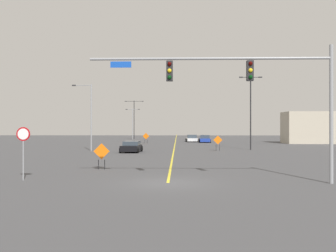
{
  "coord_description": "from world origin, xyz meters",
  "views": [
    {
      "loc": [
        0.54,
        -19.43,
        2.95
      ],
      "look_at": [
        -0.77,
        28.59,
        3.02
      ],
      "focal_mm": 39.74,
      "sensor_mm": 36.0,
      "label": 1
    }
  ],
  "objects": [
    {
      "name": "street_lamp_mid_left",
      "position": [
        -9.95,
        65.86,
        4.24
      ],
      "size": [
        3.28,
        0.24,
        7.06
      ],
      "color": "gray",
      "rests_on": "ground"
    },
    {
      "name": "roadside_building_east",
      "position": [
        24.81,
        46.45,
        2.77
      ],
      "size": [
        11.09,
        5.57,
        5.54
      ],
      "color": "#B2A893",
      "rests_on": "ground"
    },
    {
      "name": "traffic_signal_assembly",
      "position": [
        4.28,
        -0.01,
        5.27
      ],
      "size": [
        12.67,
        0.44,
        7.2
      ],
      "color": "gray",
      "rests_on": "ground"
    },
    {
      "name": "road_centre_stripe",
      "position": [
        0.0,
        58.02,
        0.0
      ],
      "size": [
        0.16,
        116.04,
        0.01
      ],
      "color": "yellow",
      "rests_on": "ground"
    },
    {
      "name": "car_black_distant",
      "position": [
        -4.83,
        23.14,
        0.61
      ],
      "size": [
        2.35,
        4.06,
        1.26
      ],
      "color": "black",
      "rests_on": "ground"
    },
    {
      "name": "street_lamp_mid_right",
      "position": [
        -10.16,
        25.13,
        4.51
      ],
      "size": [
        2.4,
        0.24,
        8.08
      ],
      "color": "gray",
      "rests_on": "ground"
    },
    {
      "name": "ground",
      "position": [
        0.0,
        0.0,
        0.0
      ],
      "size": [
        208.88,
        208.88,
        0.0
      ],
      "primitive_type": "plane",
      "color": "#444447"
    },
    {
      "name": "construction_sign_median_near",
      "position": [
        -4.75,
        6.04,
        1.13
      ],
      "size": [
        1.11,
        0.09,
        1.8
      ],
      "color": "orange",
      "rests_on": "ground"
    },
    {
      "name": "car_blue_far",
      "position": [
        5.46,
        49.72,
        0.64
      ],
      "size": [
        2.14,
        4.36,
        1.39
      ],
      "color": "#1E389E",
      "rests_on": "ground"
    },
    {
      "name": "car_white_near",
      "position": [
        3.16,
        52.66,
        0.63
      ],
      "size": [
        2.33,
        4.66,
        1.37
      ],
      "color": "white",
      "rests_on": "ground"
    },
    {
      "name": "construction_sign_right_shoulder",
      "position": [
        -5.13,
        45.89,
        1.16
      ],
      "size": [
        1.14,
        0.33,
        1.84
      ],
      "color": "orange",
      "rests_on": "ground"
    },
    {
      "name": "construction_sign_median_far",
      "position": [
        5.35,
        25.68,
        1.19
      ],
      "size": [
        1.08,
        0.05,
        1.86
      ],
      "color": "orange",
      "rests_on": "ground"
    },
    {
      "name": "street_lamp_near_left",
      "position": [
        9.77,
        28.07,
        5.41
      ],
      "size": [
        2.9,
        0.24,
        9.38
      ],
      "color": "black",
      "rests_on": "ground"
    },
    {
      "name": "street_lamp_far_right",
      "position": [
        -9.91,
        68.3,
        5.39
      ],
      "size": [
        4.49,
        0.24,
        9.09
      ],
      "color": "black",
      "rests_on": "ground"
    },
    {
      "name": "stop_sign",
      "position": [
        -7.96,
        0.7,
        2.05
      ],
      "size": [
        0.76,
        0.07,
        2.92
      ],
      "color": "gray",
      "rests_on": "ground"
    }
  ]
}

